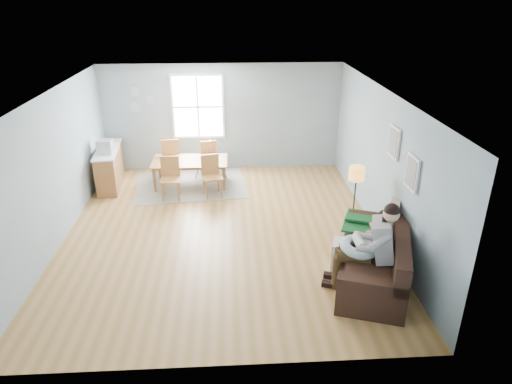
{
  "coord_description": "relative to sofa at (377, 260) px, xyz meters",
  "views": [
    {
      "loc": [
        0.18,
        -7.86,
        4.33
      ],
      "look_at": [
        0.63,
        -0.4,
        1.0
      ],
      "focal_mm": 32.0,
      "sensor_mm": 36.0,
      "label": 1
    }
  ],
  "objects": [
    {
      "name": "sofa",
      "position": [
        0.0,
        0.0,
        0.0
      ],
      "size": [
        1.66,
        2.49,
        0.93
      ],
      "color": "black",
      "rests_on": "room"
    },
    {
      "name": "room",
      "position": [
        -2.51,
        1.72,
        2.09
      ],
      "size": [
        8.4,
        9.4,
        3.9
      ],
      "color": "olive"
    },
    {
      "name": "nursing_pillow",
      "position": [
        -0.41,
        -0.21,
        0.39
      ],
      "size": [
        0.77,
        0.77,
        0.24
      ],
      "primitive_type": "torus",
      "rotation": [
        0.0,
        0.14,
        -0.41
      ],
      "color": "#A8C4D3",
      "rests_on": "father"
    },
    {
      "name": "baby_swing",
      "position": [
        -2.83,
        4.82,
        0.04
      ],
      "size": [
        0.83,
        0.84,
        0.83
      ],
      "color": "#ACACB1",
      "rests_on": "room"
    },
    {
      "name": "chair_sw",
      "position": [
        -3.68,
        3.39,
        0.21
      ],
      "size": [
        0.45,
        0.45,
        0.95
      ],
      "color": "#9C6635",
      "rests_on": "rug"
    },
    {
      "name": "chair_se",
      "position": [
        -2.77,
        3.48,
        0.21
      ],
      "size": [
        0.52,
        0.52,
        0.94
      ],
      "color": "#9C6635",
      "rests_on": "rug"
    },
    {
      "name": "infant",
      "position": [
        -0.4,
        -0.17,
        0.48
      ],
      "size": [
        0.15,
        0.4,
        0.15
      ],
      "color": "silver",
      "rests_on": "nursing_pillow"
    },
    {
      "name": "father",
      "position": [
        -0.24,
        -0.27,
        0.47
      ],
      "size": [
        1.13,
        0.73,
        1.5
      ],
      "color": "gray",
      "rests_on": "sofa"
    },
    {
      "name": "pictures",
      "position": [
        0.45,
        0.67,
        1.52
      ],
      "size": [
        0.05,
        1.34,
        0.74
      ],
      "color": "white",
      "rests_on": "room"
    },
    {
      "name": "green_throw",
      "position": [
        0.16,
        0.75,
        0.26
      ],
      "size": [
        1.3,
        1.21,
        0.04
      ],
      "primitive_type": "cube",
      "rotation": [
        0.0,
        0.0,
        -0.38
      ],
      "color": "#135426",
      "rests_on": "sofa"
    },
    {
      "name": "beige_pillow",
      "position": [
        0.37,
        0.49,
        0.51
      ],
      "size": [
        0.34,
        0.55,
        0.54
      ],
      "primitive_type": "cube",
      "rotation": [
        0.0,
        0.0,
        -0.39
      ],
      "color": "tan",
      "rests_on": "sofa"
    },
    {
      "name": "dining_table",
      "position": [
        -3.29,
        4.07,
        -0.02
      ],
      "size": [
        1.78,
        1.01,
        0.62
      ],
      "primitive_type": "imported",
      "rotation": [
        0.0,
        0.0,
        -0.01
      ],
      "color": "brown",
      "rests_on": "rug"
    },
    {
      "name": "wall_plates",
      "position": [
        -4.52,
        5.19,
        1.5
      ],
      "size": [
        0.67,
        0.02,
        0.66
      ],
      "color": "#8BA0A7",
      "rests_on": "room"
    },
    {
      "name": "counter",
      "position": [
        -5.21,
        4.21,
        0.14
      ],
      "size": [
        0.64,
        1.67,
        0.91
      ],
      "color": "brown",
      "rests_on": "room"
    },
    {
      "name": "monitor",
      "position": [
        -5.17,
        3.9,
        0.74
      ],
      "size": [
        0.33,
        0.31,
        0.31
      ],
      "color": "#ACACB1",
      "rests_on": "counter"
    },
    {
      "name": "window",
      "position": [
        -3.11,
        5.18,
        1.32
      ],
      "size": [
        1.32,
        0.08,
        1.62
      ],
      "color": "white",
      "rests_on": "room"
    },
    {
      "name": "chair_ne",
      "position": [
        -2.89,
        4.76,
        0.19
      ],
      "size": [
        0.48,
        0.48,
        0.92
      ],
      "color": "#9C6635",
      "rests_on": "rug"
    },
    {
      "name": "storage_cube",
      "position": [
        -0.45,
        0.32,
        -0.08
      ],
      "size": [
        0.54,
        0.51,
        0.49
      ],
      "color": "silver",
      "rests_on": "room"
    },
    {
      "name": "toddler",
      "position": [
        -0.02,
        0.23,
        0.45
      ],
      "size": [
        0.59,
        0.46,
        0.88
      ],
      "color": "silver",
      "rests_on": "sofa"
    },
    {
      "name": "rug",
      "position": [
        -3.29,
        4.07,
        -0.32
      ],
      "size": [
        2.78,
        2.23,
        0.01
      ],
      "primitive_type": "cube",
      "rotation": [
        0.0,
        0.0,
        0.11
      ],
      "color": "gray",
      "rests_on": "room"
    },
    {
      "name": "floor_lamp",
      "position": [
        -0.06,
        1.4,
        0.84
      ],
      "size": [
        0.28,
        0.28,
        1.41
      ],
      "color": "black",
      "rests_on": "room"
    },
    {
      "name": "chair_nw",
      "position": [
        -3.81,
        4.65,
        0.25
      ],
      "size": [
        0.54,
        0.54,
        1.0
      ],
      "color": "#9C6635",
      "rests_on": "rug"
    }
  ]
}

